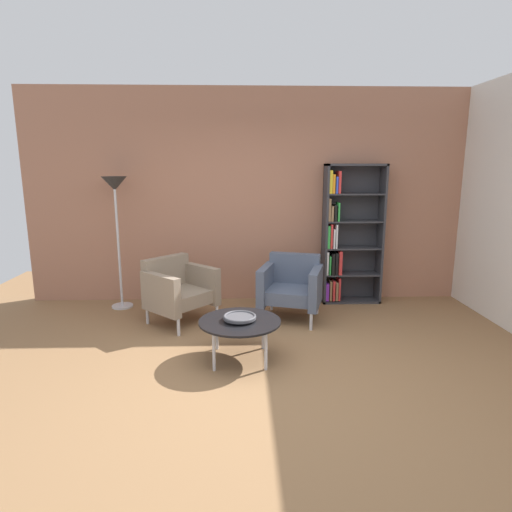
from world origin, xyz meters
TOP-DOWN VIEW (x-y plane):
  - ground_plane at (0.00, 0.00)m, footprint 8.32×8.32m
  - brick_back_panel at (0.00, 2.46)m, footprint 6.40×0.12m
  - bookshelf_tall at (1.17, 2.25)m, footprint 0.80×0.30m
  - coffee_table_low at (-0.29, 0.42)m, footprint 0.80×0.80m
  - decorative_bowl at (-0.29, 0.42)m, footprint 0.32×0.32m
  - armchair_corner_red at (-1.04, 1.50)m, footprint 0.95×0.95m
  - armchair_spare_guest at (0.35, 1.58)m, footprint 0.87×0.83m
  - floor_lamp_torchiere at (-1.88, 2.08)m, footprint 0.32×0.32m

SIDE VIEW (x-z plane):
  - ground_plane at x=0.00m, z-range 0.00..0.00m
  - coffee_table_low at x=-0.29m, z-range 0.17..0.57m
  - armchair_corner_red at x=-1.04m, z-range 0.02..0.80m
  - armchair_spare_guest at x=0.35m, z-range 0.02..0.80m
  - decorative_bowl at x=-0.29m, z-range 0.41..0.46m
  - bookshelf_tall at x=1.17m, z-range -0.04..1.86m
  - floor_lamp_torchiere at x=-1.88m, z-range 0.58..2.32m
  - brick_back_panel at x=0.00m, z-range 0.00..2.90m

